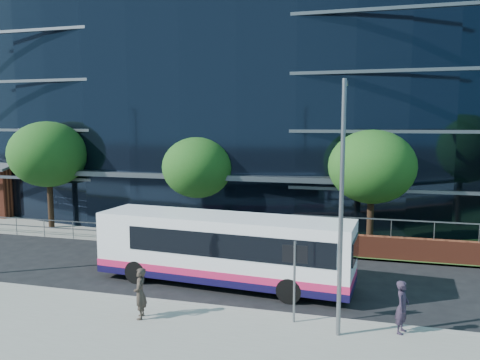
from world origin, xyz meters
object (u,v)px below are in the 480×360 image
(street_sign, at_px, (295,264))
(streetlight_east, at_px, (341,201))
(tree_far_b, at_px, (198,168))
(pedestrian_b, at_px, (140,293))
(tree_far_c, at_px, (372,167))
(tree_far_a, at_px, (48,154))
(pedestrian, at_px, (402,307))
(city_bus, at_px, (225,249))

(street_sign, height_order, streetlight_east, streetlight_east)
(tree_far_b, distance_m, pedestrian_b, 12.79)
(streetlight_east, bearing_deg, tree_far_c, 84.89)
(tree_far_c, bearing_deg, tree_far_a, 180.00)
(streetlight_east, distance_m, pedestrian_b, 7.48)
(pedestrian, distance_m, pedestrian_b, 8.67)
(tree_far_c, height_order, pedestrian, tree_far_c)
(city_bus, relative_size, pedestrian, 6.51)
(tree_far_b, relative_size, city_bus, 0.54)
(street_sign, height_order, tree_far_c, tree_far_c)
(tree_far_a, relative_size, city_bus, 0.63)
(street_sign, xyz_separation_m, pedestrian, (3.45, 0.09, -1.14))
(tree_far_a, bearing_deg, street_sign, -31.17)
(tree_far_a, distance_m, pedestrian, 23.75)
(tree_far_b, bearing_deg, pedestrian_b, -79.03)
(tree_far_b, height_order, tree_far_c, tree_far_c)
(tree_far_a, xyz_separation_m, pedestrian, (20.95, -10.50, -3.86))
(street_sign, height_order, tree_far_a, tree_far_a)
(street_sign, xyz_separation_m, tree_far_c, (2.50, 10.59, 2.39))
(street_sign, relative_size, streetlight_east, 0.35)
(tree_far_a, distance_m, pedestrian_b, 17.42)
(streetlight_east, height_order, pedestrian_b, streetlight_east)
(city_bus, relative_size, pedestrian_b, 6.28)
(tree_far_a, bearing_deg, tree_far_c, 0.00)
(pedestrian, relative_size, pedestrian_b, 0.97)
(street_sign, distance_m, streetlight_east, 2.80)
(pedestrian, bearing_deg, tree_far_b, 64.06)
(tree_far_c, distance_m, city_bus, 9.84)
(streetlight_east, bearing_deg, tree_far_a, 149.54)
(tree_far_c, xyz_separation_m, pedestrian_b, (-7.64, -11.66, -3.50))
(tree_far_c, bearing_deg, tree_far_b, 177.14)
(tree_far_c, xyz_separation_m, streetlight_east, (-1.00, -11.17, -0.10))
(street_sign, distance_m, tree_far_c, 11.14)
(street_sign, relative_size, city_bus, 0.25)
(city_bus, bearing_deg, tree_far_b, 122.16)
(street_sign, height_order, pedestrian_b, street_sign)
(street_sign, bearing_deg, tree_far_b, 124.08)
(tree_far_c, bearing_deg, streetlight_east, -95.11)
(tree_far_b, bearing_deg, city_bus, -62.43)
(tree_far_a, relative_size, pedestrian, 4.08)
(tree_far_c, relative_size, pedestrian, 3.81)
(city_bus, height_order, pedestrian, city_bus)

